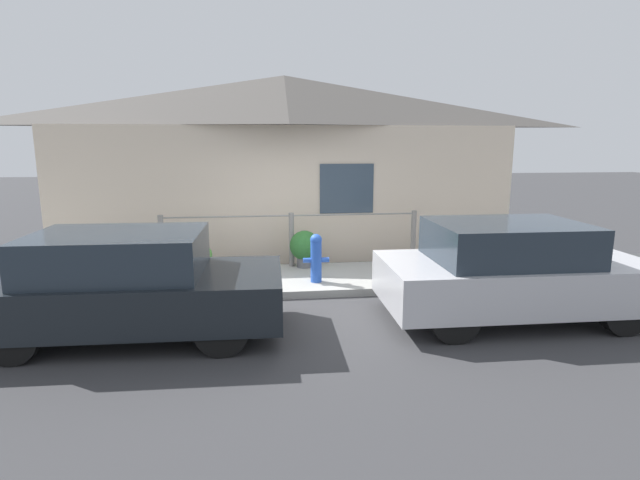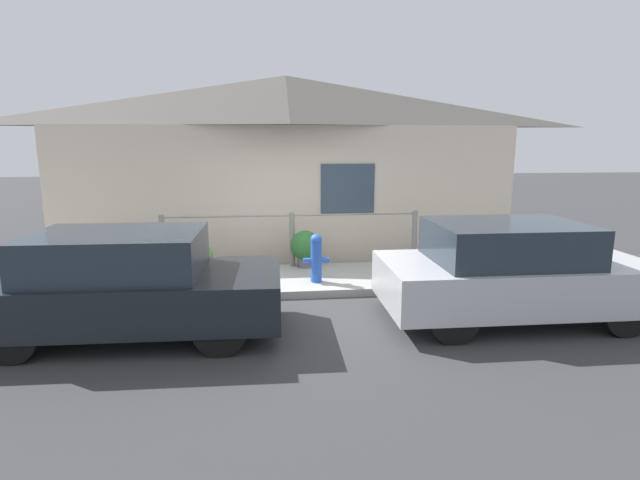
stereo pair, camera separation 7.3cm
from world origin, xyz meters
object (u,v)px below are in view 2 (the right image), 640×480
potted_plant_near_hydrant (305,247)px  potted_plant_by_fence (204,257)px  car_left (129,284)px  fire_hydrant (316,257)px  car_right (512,272)px

potted_plant_near_hydrant → potted_plant_by_fence: bearing=-178.5°
car_left → potted_plant_by_fence: (0.63, 2.78, -0.30)m
potted_plant_near_hydrant → fire_hydrant: bearing=-84.8°
car_right → fire_hydrant: (-2.56, 1.78, -0.13)m
car_right → potted_plant_near_hydrant: 3.89m
potted_plant_near_hydrant → potted_plant_by_fence: size_ratio=1.50×
fire_hydrant → potted_plant_near_hydrant: size_ratio=1.19×
potted_plant_by_fence → car_right: bearing=-31.5°
car_left → car_right: 5.18m
car_left → fire_hydrant: bearing=35.8°
fire_hydrant → car_right: bearing=-34.7°
car_left → car_right: bearing=1.5°
potted_plant_near_hydrant → potted_plant_by_fence: potted_plant_near_hydrant is taller
car_left → fire_hydrant: (2.61, 1.78, -0.12)m
car_left → car_right: (5.18, -0.00, 0.01)m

